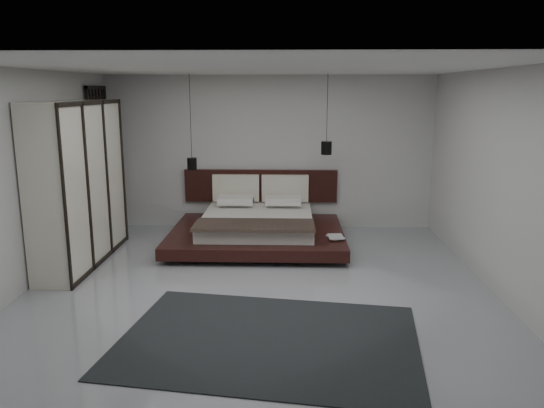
{
  "coord_description": "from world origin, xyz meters",
  "views": [
    {
      "loc": [
        0.38,
        -6.73,
        2.54
      ],
      "look_at": [
        0.12,
        1.2,
        0.82
      ],
      "focal_mm": 35.0,
      "sensor_mm": 36.0,
      "label": 1
    }
  ],
  "objects_px": {
    "pendant_left": "(192,163)",
    "pendant_right": "(326,148)",
    "lattice_screen": "(100,161)",
    "bed": "(258,226)",
    "rug": "(269,340)",
    "wardrobe": "(79,183)"
  },
  "relations": [
    {
      "from": "pendant_left",
      "to": "pendant_right",
      "type": "height_order",
      "value": "same"
    },
    {
      "from": "lattice_screen",
      "to": "pendant_right",
      "type": "height_order",
      "value": "pendant_right"
    },
    {
      "from": "wardrobe",
      "to": "lattice_screen",
      "type": "bearing_deg",
      "value": 98.8
    },
    {
      "from": "pendant_right",
      "to": "rug",
      "type": "relative_size",
      "value": 0.45
    },
    {
      "from": "lattice_screen",
      "to": "pendant_left",
      "type": "xyz_separation_m",
      "value": [
        1.64,
        -0.09,
        -0.01
      ]
    },
    {
      "from": "bed",
      "to": "rug",
      "type": "relative_size",
      "value": 0.93
    },
    {
      "from": "lattice_screen",
      "to": "pendant_left",
      "type": "bearing_deg",
      "value": -3.27
    },
    {
      "from": "bed",
      "to": "pendant_left",
      "type": "xyz_separation_m",
      "value": [
        -1.16,
        0.45,
        0.99
      ]
    },
    {
      "from": "bed",
      "to": "wardrobe",
      "type": "height_order",
      "value": "wardrobe"
    },
    {
      "from": "pendant_left",
      "to": "bed",
      "type": "bearing_deg",
      "value": -21.2
    },
    {
      "from": "lattice_screen",
      "to": "pendant_left",
      "type": "relative_size",
      "value": 1.6
    },
    {
      "from": "wardrobe",
      "to": "pendant_left",
      "type": "bearing_deg",
      "value": 47.8
    },
    {
      "from": "pendant_left",
      "to": "pendant_right",
      "type": "distance_m",
      "value": 2.34
    },
    {
      "from": "pendant_left",
      "to": "rug",
      "type": "xyz_separation_m",
      "value": [
        1.49,
        -4.03,
        -1.28
      ]
    },
    {
      "from": "bed",
      "to": "pendant_right",
      "type": "relative_size",
      "value": 2.09
    },
    {
      "from": "pendant_left",
      "to": "rug",
      "type": "relative_size",
      "value": 0.53
    },
    {
      "from": "pendant_left",
      "to": "wardrobe",
      "type": "xyz_separation_m",
      "value": [
        -1.39,
        -1.53,
        -0.09
      ]
    },
    {
      "from": "pendant_right",
      "to": "rug",
      "type": "bearing_deg",
      "value": -101.71
    },
    {
      "from": "bed",
      "to": "rug",
      "type": "xyz_separation_m",
      "value": [
        0.33,
        -3.58,
        -0.28
      ]
    },
    {
      "from": "pendant_right",
      "to": "lattice_screen",
      "type": "bearing_deg",
      "value": 178.65
    },
    {
      "from": "pendant_right",
      "to": "rug",
      "type": "height_order",
      "value": "pendant_right"
    },
    {
      "from": "pendant_left",
      "to": "rug",
      "type": "distance_m",
      "value": 4.48
    }
  ]
}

